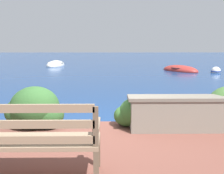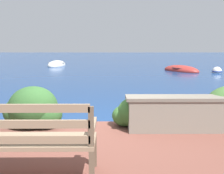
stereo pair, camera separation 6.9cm
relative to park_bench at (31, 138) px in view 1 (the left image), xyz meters
name	(u,v)px [view 1 (the left image)]	position (x,y,z in m)	size (l,w,h in m)	color
ground_plane	(95,132)	(0.61, 2.09, -0.71)	(80.00, 80.00, 0.00)	navy
park_bench	(31,138)	(0.00, 0.00, 0.00)	(1.57, 0.48, 0.93)	brown
stone_wall	(188,113)	(2.30, 1.56, -0.17)	(2.15, 0.39, 0.63)	gray
hedge_clump_left	(34,110)	(-0.50, 1.80, -0.15)	(1.13, 0.82, 0.77)	#2D5628
hedge_clump_centre	(136,114)	(1.41, 1.78, -0.24)	(0.84, 0.60, 0.57)	#38662D
rowboat_nearest	(180,70)	(5.39, 12.83, -0.65)	(2.42, 2.67, 0.66)	#9E2D28
rowboat_mid	(56,65)	(-3.17, 16.34, -0.64)	(1.43, 2.47, 0.75)	silver
mooring_buoy	(216,71)	(7.28, 11.97, -0.61)	(0.59, 0.59, 0.54)	white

